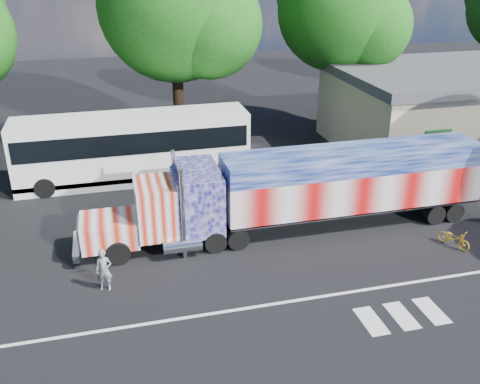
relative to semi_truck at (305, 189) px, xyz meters
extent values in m
plane|color=black|center=(-2.89, -2.28, -2.07)|extent=(100.00, 100.00, 0.00)
cube|color=silver|center=(-2.89, -5.28, -2.06)|extent=(30.00, 0.15, 0.01)
cube|color=silver|center=(-0.09, -7.08, -2.06)|extent=(0.70, 1.60, 0.01)
cube|color=silver|center=(1.11, -7.08, -2.06)|extent=(0.70, 1.60, 0.01)
cube|color=silver|center=(2.31, -7.08, -2.06)|extent=(0.70, 1.60, 0.01)
cube|color=black|center=(-5.88, 0.00, -1.43)|extent=(8.22, 0.91, 0.27)
cube|color=#DF8A7F|center=(-8.80, 0.00, -0.97)|extent=(2.37, 2.01, 1.19)
cube|color=silver|center=(-10.04, 0.00, -0.97)|extent=(0.11, 1.73, 1.06)
cube|color=silver|center=(-10.22, 0.00, -1.57)|extent=(0.27, 2.28, 0.33)
cube|color=#DF8A7F|center=(-6.80, 0.00, -0.15)|extent=(1.64, 2.28, 2.28)
cube|color=black|center=(-7.57, 0.00, 0.26)|extent=(0.05, 1.92, 0.82)
cube|color=#4E4B8D|center=(-4.97, 0.00, -0.06)|extent=(2.01, 2.28, 2.65)
cube|color=#4E4B8D|center=(-4.97, 0.00, 1.45)|extent=(1.64, 2.19, 0.46)
cylinder|color=silver|center=(-5.79, 1.20, -0.06)|extent=(0.18, 0.18, 4.02)
cylinder|color=silver|center=(-5.79, -1.20, -0.06)|extent=(0.18, 0.18, 4.02)
cylinder|color=silver|center=(-5.88, 1.19, -1.47)|extent=(1.64, 0.60, 0.60)
cylinder|color=silver|center=(-5.88, -1.19, -1.47)|extent=(1.64, 0.60, 0.60)
cylinder|color=black|center=(-8.53, -1.00, -1.57)|extent=(1.00, 0.32, 1.00)
cylinder|color=black|center=(-8.53, 1.00, -1.57)|extent=(1.00, 0.32, 1.00)
cylinder|color=black|center=(-4.42, -0.96, -1.59)|extent=(0.95, 0.50, 0.95)
cylinder|color=black|center=(-4.42, 0.96, -1.59)|extent=(0.95, 0.50, 0.95)
cylinder|color=black|center=(-3.42, -0.96, -1.59)|extent=(0.95, 0.50, 0.95)
cylinder|color=black|center=(-3.42, 0.96, -1.59)|extent=(0.95, 0.50, 0.95)
cube|color=black|center=(2.33, 0.00, -1.20)|extent=(11.87, 1.00, 0.27)
cube|color=#D57171|center=(2.33, 0.00, -0.15)|extent=(12.23, 2.37, 1.83)
cube|color=#415498|center=(2.33, 0.00, 1.22)|extent=(12.23, 2.37, 0.91)
cube|color=silver|center=(2.33, 0.00, -1.06)|extent=(12.23, 2.37, 0.11)
cube|color=silver|center=(8.47, 0.00, 0.31)|extent=(0.04, 2.28, 2.65)
cylinder|color=black|center=(6.26, -0.96, -1.59)|extent=(0.95, 0.50, 0.95)
cylinder|color=black|center=(6.26, 0.96, -1.59)|extent=(0.95, 0.50, 0.95)
cylinder|color=black|center=(7.26, -0.96, -1.59)|extent=(0.95, 0.50, 0.95)
cylinder|color=black|center=(7.26, 0.96, -1.59)|extent=(0.95, 0.50, 0.95)
cube|color=white|center=(-7.19, 8.04, -0.20)|extent=(12.82, 2.78, 3.74)
cube|color=black|center=(-7.19, 8.04, 0.50)|extent=(12.39, 2.84, 1.17)
cube|color=black|center=(-7.19, 8.04, -1.59)|extent=(12.82, 2.78, 0.27)
cube|color=black|center=(-13.59, 8.04, -0.04)|extent=(0.06, 2.46, 1.50)
cylinder|color=black|center=(-11.99, 6.71, -1.53)|extent=(1.07, 0.32, 1.07)
cylinder|color=black|center=(-11.99, 9.38, -1.53)|extent=(1.07, 0.32, 1.07)
cylinder|color=black|center=(-3.98, 6.71, -1.53)|extent=(1.07, 0.32, 1.07)
cylinder|color=black|center=(-3.98, 9.38, -1.53)|extent=(1.07, 0.32, 1.07)
cylinder|color=black|center=(-3.02, 6.71, -1.53)|extent=(1.07, 0.32, 1.07)
cylinder|color=black|center=(-3.02, 9.38, -1.53)|extent=(1.07, 0.32, 1.07)
cube|color=#1E5926|center=(9.11, 3.68, 0.33)|extent=(1.60, 0.08, 1.20)
imported|color=slate|center=(-9.12, -2.74, -1.21)|extent=(0.70, 0.54, 1.72)
imported|color=gold|center=(5.83, -3.16, -1.66)|extent=(1.14, 1.62, 0.81)
cylinder|color=black|center=(-3.84, 13.10, 1.50)|extent=(0.70, 0.70, 7.14)
sphere|color=#1C5F16|center=(-3.84, 13.10, 6.86)|extent=(9.17, 9.17, 9.17)
sphere|color=#1C5F16|center=(-2.01, 11.72, 5.84)|extent=(6.42, 6.42, 6.42)
cylinder|color=black|center=(7.32, 14.03, 1.27)|extent=(0.70, 0.70, 6.67)
sphere|color=#1C5F16|center=(7.32, 14.03, 6.26)|extent=(8.21, 8.21, 8.21)
sphere|color=#1C5F16|center=(8.97, 12.80, 5.31)|extent=(5.74, 5.74, 5.74)
camera|label=1|loc=(-8.36, -20.76, 9.87)|focal=40.00mm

